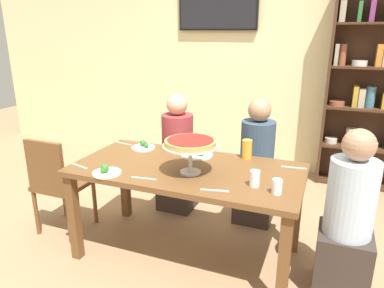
# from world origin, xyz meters

# --- Properties ---
(ground_plane) EXTENTS (12.00, 12.00, 0.00)m
(ground_plane) POSITION_xyz_m (0.00, 0.00, 0.00)
(ground_plane) COLOR #9E7A56
(rear_partition) EXTENTS (8.00, 0.12, 2.80)m
(rear_partition) POSITION_xyz_m (0.00, 2.20, 1.40)
(rear_partition) COLOR beige
(rear_partition) RESTS_ON ground_plane
(dining_table) EXTENTS (1.68, 0.84, 0.74)m
(dining_table) POSITION_xyz_m (0.00, 0.00, 0.65)
(dining_table) COLOR brown
(dining_table) RESTS_ON ground_plane
(bookshelf) EXTENTS (1.10, 0.30, 2.21)m
(bookshelf) POSITION_xyz_m (1.42, 2.01, 1.14)
(bookshelf) COLOR #422819
(bookshelf) RESTS_ON ground_plane
(television) EXTENTS (0.99, 0.05, 0.60)m
(television) POSITION_xyz_m (-0.46, 2.11, 2.00)
(television) COLOR black
(diner_far_left) EXTENTS (0.34, 0.34, 1.15)m
(diner_far_left) POSITION_xyz_m (-0.39, 0.71, 0.49)
(diner_far_left) COLOR #382D28
(diner_far_left) RESTS_ON ground_plane
(diner_far_right) EXTENTS (0.34, 0.34, 1.15)m
(diner_far_right) POSITION_xyz_m (0.37, 0.74, 0.49)
(diner_far_right) COLOR #382D28
(diner_far_right) RESTS_ON ground_plane
(diner_head_east) EXTENTS (0.34, 0.34, 1.15)m
(diner_head_east) POSITION_xyz_m (1.12, -0.01, 0.49)
(diner_head_east) COLOR #382D28
(diner_head_east) RESTS_ON ground_plane
(chair_head_west) EXTENTS (0.40, 0.40, 0.87)m
(chair_head_west) POSITION_xyz_m (-1.15, -0.11, 0.49)
(chair_head_west) COLOR brown
(chair_head_west) RESTS_ON ground_plane
(deep_dish_pizza_stand) EXTENTS (0.39, 0.39, 0.25)m
(deep_dish_pizza_stand) POSITION_xyz_m (0.06, -0.09, 0.95)
(deep_dish_pizza_stand) COLOR silver
(deep_dish_pizza_stand) RESTS_ON dining_table
(salad_plate_near_diner) EXTENTS (0.20, 0.20, 0.07)m
(salad_plate_near_diner) POSITION_xyz_m (-0.48, -0.33, 0.76)
(salad_plate_near_diner) COLOR white
(salad_plate_near_diner) RESTS_ON dining_table
(salad_plate_far_diner) EXTENTS (0.20, 0.20, 0.07)m
(salad_plate_far_diner) POSITION_xyz_m (-0.51, 0.27, 0.76)
(salad_plate_far_diner) COLOR white
(salad_plate_far_diner) RESTS_ON dining_table
(salad_plate_spare) EXTENTS (0.26, 0.26, 0.07)m
(salad_plate_spare) POSITION_xyz_m (-0.02, 0.26, 0.76)
(salad_plate_spare) COLOR white
(salad_plate_spare) RESTS_ON dining_table
(beer_glass_amber_tall) EXTENTS (0.08, 0.08, 0.15)m
(beer_glass_amber_tall) POSITION_xyz_m (0.37, 0.35, 0.82)
(beer_glass_amber_tall) COLOR gold
(beer_glass_amber_tall) RESTS_ON dining_table
(water_glass_clear_near) EXTENTS (0.06, 0.06, 0.09)m
(water_glass_clear_near) POSITION_xyz_m (0.69, -0.21, 0.79)
(water_glass_clear_near) COLOR white
(water_glass_clear_near) RESTS_ON dining_table
(water_glass_clear_far) EXTENTS (0.07, 0.07, 0.11)m
(water_glass_clear_far) POSITION_xyz_m (0.53, -0.15, 0.79)
(water_glass_clear_far) COLOR white
(water_glass_clear_far) RESTS_ON dining_table
(cutlery_fork_near) EXTENTS (0.18, 0.06, 0.00)m
(cutlery_fork_near) POSITION_xyz_m (-0.75, -0.28, 0.74)
(cutlery_fork_near) COLOR silver
(cutlery_fork_near) RESTS_ON dining_table
(cutlery_knife_near) EXTENTS (0.18, 0.03, 0.00)m
(cutlery_knife_near) POSITION_xyz_m (0.74, 0.28, 0.74)
(cutlery_knife_near) COLOR silver
(cutlery_knife_near) RESTS_ON dining_table
(cutlery_fork_far) EXTENTS (0.18, 0.05, 0.00)m
(cutlery_fork_far) POSITION_xyz_m (-0.75, 0.32, 0.74)
(cutlery_fork_far) COLOR silver
(cutlery_fork_far) RESTS_ON dining_table
(cutlery_knife_far) EXTENTS (0.18, 0.06, 0.00)m
(cutlery_knife_far) POSITION_xyz_m (0.32, -0.31, 0.74)
(cutlery_knife_far) COLOR silver
(cutlery_knife_far) RESTS_ON dining_table
(cutlery_spare_fork) EXTENTS (0.18, 0.04, 0.00)m
(cutlery_spare_fork) POSITION_xyz_m (-0.20, -0.31, 0.74)
(cutlery_spare_fork) COLOR silver
(cutlery_spare_fork) RESTS_ON dining_table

